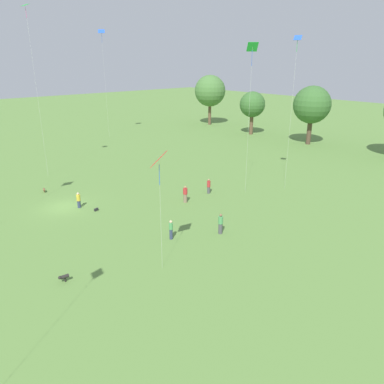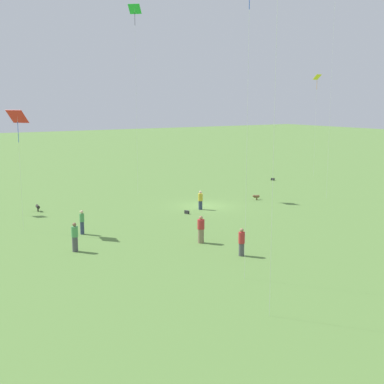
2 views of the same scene
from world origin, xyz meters
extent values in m
plane|color=#5B843D|center=(0.00, 0.00, 0.00)|extent=(240.00, 240.00, 0.00)
cylinder|color=brown|center=(-27.21, 46.33, 2.47)|extent=(0.67, 0.67, 4.95)
sphere|color=#477538|center=(-27.21, 46.33, 7.53)|extent=(6.88, 6.88, 6.88)
cylinder|color=brown|center=(-13.09, 44.36, 2.02)|extent=(0.71, 0.71, 4.04)
sphere|color=#38662D|center=(-13.09, 44.36, 5.90)|extent=(4.96, 4.96, 4.96)
cylinder|color=brown|center=(-0.44, 45.06, 2.24)|extent=(0.80, 0.80, 4.48)
sphere|color=#38662D|center=(-0.44, 45.06, 6.88)|extent=(6.39, 6.39, 6.39)
cylinder|color=#333D5B|center=(12.92, 3.79, 0.45)|extent=(0.32, 0.32, 0.90)
cylinder|color=#4C9956|center=(12.92, 3.79, 1.19)|extent=(0.38, 0.38, 0.57)
sphere|color=beige|center=(12.92, 3.79, 1.59)|extent=(0.24, 0.24, 0.24)
cylinder|color=#4C4C51|center=(6.74, 13.98, 0.39)|extent=(0.42, 0.42, 0.78)
cylinder|color=#B72D2D|center=(6.74, 13.98, 1.12)|extent=(0.50, 0.50, 0.69)
sphere|color=#A87A56|center=(6.74, 13.98, 1.59)|extent=(0.24, 0.24, 0.24)
cylinder|color=#847056|center=(7.16, 10.18, 0.47)|extent=(0.43, 0.43, 0.94)
cylinder|color=#B72D2D|center=(7.16, 10.18, 1.26)|extent=(0.50, 0.50, 0.63)
sphere|color=#A87A56|center=(7.16, 10.18, 1.69)|extent=(0.24, 0.24, 0.24)
cylinder|color=#333D5B|center=(1.18, 1.05, 0.38)|extent=(0.46, 0.46, 0.76)
cylinder|color=gold|center=(1.18, 1.05, 1.07)|extent=(0.54, 0.54, 0.63)
sphere|color=beige|center=(1.18, 1.05, 1.51)|extent=(0.24, 0.24, 0.24)
cylinder|color=#4C4C51|center=(14.88, 7.68, 0.47)|extent=(0.48, 0.48, 0.94)
cylinder|color=#4C9956|center=(14.88, 7.68, 1.27)|extent=(0.57, 0.57, 0.65)
sphere|color=brown|center=(14.88, 7.68, 1.72)|extent=(0.24, 0.24, 0.24)
cube|color=blue|center=(11.33, 21.90, 16.39)|extent=(0.96, 0.88, 0.51)
cylinder|color=green|center=(11.33, 21.90, 15.58)|extent=(0.04, 0.04, 1.14)
cylinder|color=silver|center=(11.33, 21.90, 8.19)|extent=(0.01, 0.01, 16.39)
cube|color=green|center=(9.18, 17.40, 15.47)|extent=(1.17, 1.27, 0.88)
cylinder|color=blue|center=(9.18, 17.40, 14.39)|extent=(0.04, 0.04, 1.52)
cylinder|color=silver|center=(9.18, 17.40, 7.74)|extent=(0.01, 0.01, 15.47)
cube|color=blue|center=(-29.58, 21.65, 18.93)|extent=(1.40, 1.47, 0.67)
cylinder|color=blue|center=(-29.58, 21.65, 17.79)|extent=(0.04, 0.04, 1.60)
cylinder|color=silver|center=(-29.58, 21.65, 9.47)|extent=(0.01, 0.01, 18.93)
cube|color=red|center=(16.11, 0.47, 8.17)|extent=(1.52, 1.56, 0.92)
cylinder|color=blue|center=(16.11, 0.47, 7.07)|extent=(0.04, 0.04, 1.43)
cylinder|color=silver|center=(16.11, 0.47, 4.08)|extent=(0.01, 0.01, 8.17)
cube|color=green|center=(-12.13, 2.93, 20.05)|extent=(0.91, 0.87, 0.30)
cylinder|color=#E54C99|center=(-12.13, 2.93, 19.26)|extent=(0.04, 0.04, 1.11)
cylinder|color=silver|center=(-12.13, 2.93, 10.03)|extent=(0.01, 0.01, 20.05)
cylinder|color=black|center=(13.24, -5.61, 0.40)|extent=(0.31, 0.54, 0.26)
sphere|color=black|center=(13.21, -5.95, 0.44)|extent=(0.24, 0.24, 0.24)
cylinder|color=black|center=(13.24, -5.61, 0.13)|extent=(0.12, 0.12, 0.27)
cylinder|color=brown|center=(-5.84, 0.09, 0.32)|extent=(0.51, 0.37, 0.26)
sphere|color=brown|center=(-5.54, 0.01, 0.35)|extent=(0.23, 0.23, 0.23)
cylinder|color=brown|center=(-5.84, 0.09, 0.09)|extent=(0.12, 0.12, 0.19)
cube|color=#262628|center=(3.11, 1.94, 0.14)|extent=(0.26, 0.46, 0.27)
camera|label=1|loc=(35.51, -13.49, 14.38)|focal=35.00mm
camera|label=2|loc=(26.02, 38.67, 9.29)|focal=50.00mm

